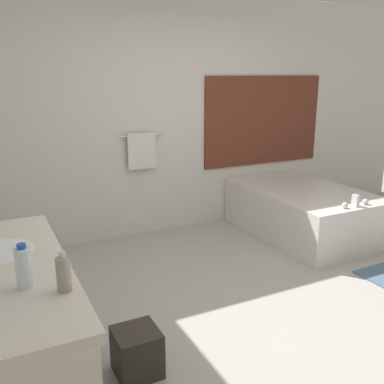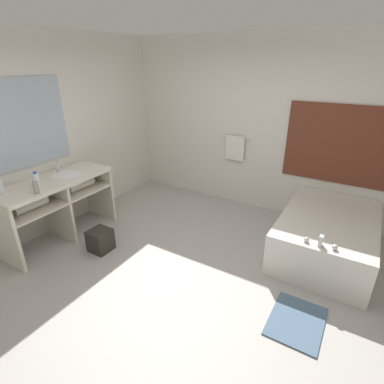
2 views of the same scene
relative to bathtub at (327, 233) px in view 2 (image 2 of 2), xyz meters
name	(u,v)px [view 2 (image 2 of 2)]	position (x,y,z in m)	size (l,w,h in m)	color
ground_plane	(180,275)	(-1.36, -1.35, -0.29)	(16.00, 16.00, 0.00)	#A8A39E
wall_back_with_blinds	(259,127)	(-1.31, 0.88, 1.05)	(7.40, 0.13, 2.70)	silver
wall_left_with_mirror	(39,138)	(-3.59, -1.35, 1.06)	(0.08, 7.40, 2.70)	silver
vanity_counter	(58,195)	(-3.23, -1.48, 0.35)	(0.63, 1.52, 0.88)	beige
sink_faucet	(58,166)	(-3.41, -1.28, 0.68)	(0.09, 0.04, 0.18)	silver
bathtub	(327,233)	(0.00, 0.00, 0.00)	(1.09, 1.68, 0.65)	silver
water_bottle_1	(0,186)	(-3.34, -2.11, 0.69)	(0.07, 0.07, 0.21)	white
water_bottle_2	(37,180)	(-3.15, -1.77, 0.68)	(0.07, 0.07, 0.21)	white
soap_dispenser	(36,187)	(-3.00, -1.88, 0.67)	(0.06, 0.06, 0.18)	gray
waste_bin	(100,240)	(-2.54, -1.45, -0.15)	(0.27, 0.27, 0.29)	#2D2823
bath_mat	(296,321)	(-0.03, -1.34, -0.29)	(0.49, 0.63, 0.02)	slate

